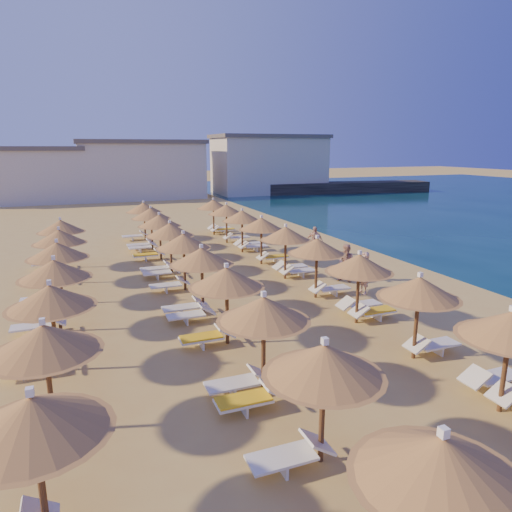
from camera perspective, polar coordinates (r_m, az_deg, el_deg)
name	(u,v)px	position (r m, az deg, el deg)	size (l,w,h in m)	color
ground	(279,310)	(18.53, 2.84, -6.76)	(220.00, 220.00, 0.00)	tan
jetty	(327,188)	(66.55, 8.93, 8.43)	(30.00, 4.00, 1.50)	black
hotel_blocks	(159,168)	(61.40, -12.00, 10.65)	(47.87, 8.79, 8.10)	beige
parasol_row_east	(317,247)	(19.58, 7.63, 1.08)	(2.51, 34.08, 2.77)	brown
parasol_row_west	(202,258)	(17.74, -6.82, -0.19)	(2.51, 34.08, 2.77)	brown
parasol_row_inland	(55,271)	(17.24, -23.87, -1.67)	(2.51, 21.45, 2.77)	brown
loungers	(230,301)	(18.52, -3.31, -5.65)	(13.48, 33.13, 0.66)	white
beachgoer_a	(364,273)	(20.82, 13.35, -2.08)	(0.70, 0.46, 1.91)	tan
beachgoer_c	(314,241)	(27.78, 7.31, 1.89)	(1.03, 0.43, 1.76)	tan
beachgoer_b	(347,263)	(22.46, 11.28, -0.89)	(0.91, 0.71, 1.87)	tan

